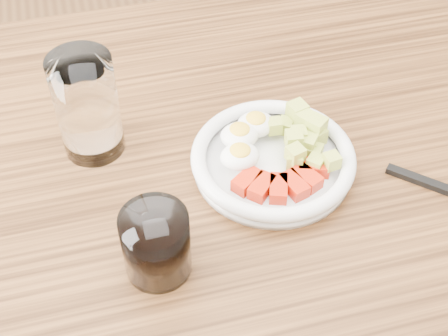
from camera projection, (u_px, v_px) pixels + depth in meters
The scene contains 5 objects.
dining_table at pixel (233, 237), 0.86m from camera, with size 1.50×0.90×0.77m.
bowl at pixel (273, 157), 0.80m from camera, with size 0.21×0.21×0.05m.
fork at pixel (441, 188), 0.78m from camera, with size 0.14×0.14×0.01m.
water_glass at pixel (87, 106), 0.78m from camera, with size 0.08×0.08×0.14m, color white.
coffee_glass at pixel (156, 244), 0.67m from camera, with size 0.07×0.07×0.09m.
Camera 1 is at (-0.14, -0.50, 1.36)m, focal length 50.00 mm.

